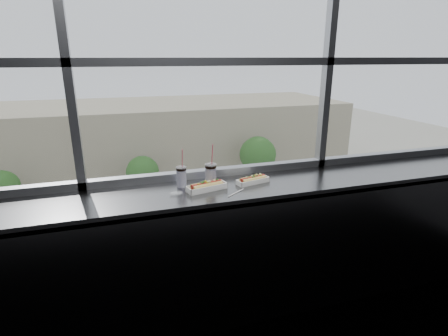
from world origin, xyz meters
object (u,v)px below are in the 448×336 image
object	(u,v)px
car_far_b	(175,206)
tree_left	(2,187)
loose_straw	(236,193)
car_far_c	(278,194)
pedestrian_b	(113,194)
hotdog_tray_left	(207,186)
car_near_d	(277,244)
wrapper	(176,193)
tree_center	(143,172)
hotdog_tray_right	(253,180)
car_near_c	(129,268)
tree_right	(258,155)
pedestrian_a	(83,204)
car_near_e	(327,235)
soda_cup_left	(181,176)
soda_cup_right	(211,174)

from	to	relation	value
car_far_b	tree_left	world-z (taller)	tree_left
loose_straw	car_far_c	bearing A→B (deg)	26.57
pedestrian_b	car_far_b	bearing A→B (deg)	136.60
hotdog_tray_left	car_near_d	size ratio (longest dim) A/B	0.05
wrapper	tree_left	bearing A→B (deg)	108.99
tree_left	tree_center	xyz separation A→B (m)	(11.20, -0.00, 0.19)
tree_left	hotdog_tray_right	bearing A→B (deg)	-69.87
car_near_d	car_far_b	distance (m)	9.71
car_near_c	car_far_b	bearing A→B (deg)	-33.91
car_far_b	tree_left	size ratio (longest dim) A/B	1.59
car_far_b	tree_right	bearing A→B (deg)	-60.06
pedestrian_a	car_near_e	bearing A→B (deg)	56.26
wrapper	tree_right	xyz separation A→B (m)	(12.60, 28.32, -8.29)
soda_cup_left	car_near_e	size ratio (longest dim) A/B	0.04
soda_cup_right	car_far_b	distance (m)	26.81
loose_straw	tree_center	distance (m)	29.82
wrapper	tree_center	distance (m)	29.75
car_near_d	car_far_b	bearing A→B (deg)	38.91
car_far_b	hotdog_tray_right	bearing A→B (deg)	178.78
hotdog_tray_right	car_near_e	bearing A→B (deg)	39.25
car_far_b	tree_left	distance (m)	14.08
soda_cup_left	loose_straw	distance (m)	0.44
soda_cup_right	pedestrian_b	xyz separation A→B (m)	(-1.56, 28.87, -11.10)
car_far_b	pedestrian_a	bearing A→B (deg)	72.80
car_far_b	tree_left	bearing A→B (deg)	79.26
loose_straw	car_far_b	distance (m)	26.93
car_near_e	car_near_d	size ratio (longest dim) A/B	1.08
wrapper	car_far_b	size ratio (longest dim) A/B	0.01
tree_center	soda_cup_right	bearing A→B (deg)	-92.37
soda_cup_left	pedestrian_a	bearing A→B (deg)	97.97
hotdog_tray_left	soda_cup_left	distance (m)	0.21
hotdog_tray_left	tree_left	xyz separation A→B (m)	(-9.98, 28.30, -9.20)
car_near_d	tree_center	size ratio (longest dim) A/B	1.37
pedestrian_a	car_far_b	bearing A→B (deg)	66.90
car_far_b	pedestrian_b	xyz separation A→B (m)	(-4.91, 4.65, -0.11)
soda_cup_right	car_far_c	bearing A→B (deg)	62.26
hotdog_tray_right	car_near_e	size ratio (longest dim) A/B	0.04
car_far_c	pedestrian_a	xyz separation A→B (m)	(-16.78, 3.15, -0.11)
hotdog_tray_right	tree_left	distance (m)	31.47
hotdog_tray_left	car_near_e	distance (m)	23.38
car_near_c	tree_left	size ratio (longest dim) A/B	1.54
loose_straw	pedestrian_a	xyz separation A→B (m)	(-4.17, 27.57, -11.08)
soda_cup_right	car_far_c	xyz separation A→B (m)	(12.74, 24.23, -11.06)
car_near_e	loose_straw	bearing A→B (deg)	142.46
hotdog_tray_right	loose_straw	world-z (taller)	hotdog_tray_right
soda_cup_left	soda_cup_right	world-z (taller)	soda_cup_right
soda_cup_right	loose_straw	distance (m)	0.25
soda_cup_right	tree_right	distance (m)	31.91
tree_left	wrapper	bearing A→B (deg)	-71.01
car_near_e	hotdog_tray_left	bearing A→B (deg)	141.84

